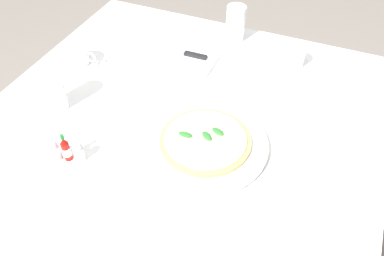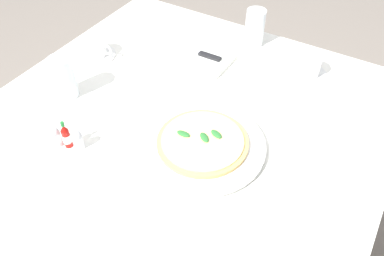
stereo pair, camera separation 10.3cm
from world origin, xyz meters
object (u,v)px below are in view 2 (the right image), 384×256
object	(u,v)px
hot_sauce_bottle	(66,136)
dinner_knife	(196,52)
napkin_folded	(197,56)
coffee_cup_left_edge	(308,66)
water_glass_far_right	(255,29)
pizza	(203,141)
pizza_plate	(202,145)
coffee_cup_right_edge	(95,49)
water_glass_near_left	(64,79)
pepper_shaker	(78,141)
salt_shaker	(56,137)

from	to	relation	value
hot_sauce_bottle	dinner_knife	bearing A→B (deg)	-99.23
napkin_folded	hot_sauce_bottle	size ratio (longest dim) A/B	2.67
coffee_cup_left_edge	water_glass_far_right	distance (m)	0.23
pizza	dinner_knife	world-z (taller)	pizza
pizza_plate	coffee_cup_right_edge	bearing A→B (deg)	-19.32
water_glass_near_left	water_glass_far_right	bearing A→B (deg)	-123.66
hot_sauce_bottle	pizza	bearing A→B (deg)	-150.49
pizza_plate	pepper_shaker	xyz separation A→B (m)	(0.27, 0.16, 0.01)
coffee_cup_right_edge	hot_sauce_bottle	size ratio (longest dim) A/B	1.59
dinner_knife	pizza_plate	bearing A→B (deg)	121.82
dinner_knife	hot_sauce_bottle	distance (m)	0.51
pizza	pepper_shaker	distance (m)	0.31
hot_sauce_bottle	pepper_shaker	bearing A→B (deg)	-160.35
water_glass_near_left	salt_shaker	distance (m)	0.20
dinner_knife	hot_sauce_bottle	world-z (taller)	hot_sauce_bottle
pizza_plate	dinner_knife	distance (m)	0.40
pizza	coffee_cup_right_edge	world-z (taller)	coffee_cup_right_edge
napkin_folded	hot_sauce_bottle	distance (m)	0.51
coffee_cup_left_edge	water_glass_near_left	xyz separation A→B (m)	(0.56, 0.45, 0.02)
coffee_cup_right_edge	water_glass_near_left	xyz separation A→B (m)	(-0.06, 0.19, 0.03)
coffee_cup_left_edge	napkin_folded	bearing A→B (deg)	16.08
dinner_knife	pepper_shaker	world-z (taller)	pepper_shaker
water_glass_far_right	napkin_folded	distance (m)	0.22
pizza	coffee_cup_left_edge	xyz separation A→B (m)	(-0.12, -0.43, 0.01)
dinner_knife	pepper_shaker	distance (m)	0.49
coffee_cup_left_edge	pizza	bearing A→B (deg)	74.17
pizza	water_glass_far_right	xyz separation A→B (m)	(0.09, -0.51, 0.03)
pizza_plate	pepper_shaker	bearing A→B (deg)	30.41
pizza	coffee_cup_left_edge	world-z (taller)	coffee_cup_left_edge
coffee_cup_left_edge	water_glass_near_left	distance (m)	0.72
water_glass_near_left	pizza	bearing A→B (deg)	-177.77
water_glass_near_left	hot_sauce_bottle	distance (m)	0.21
water_glass_near_left	dinner_knife	bearing A→B (deg)	-122.89
water_glass_far_right	dinner_knife	world-z (taller)	water_glass_far_right
pizza_plate	salt_shaker	size ratio (longest dim) A/B	5.67
pizza	napkin_folded	bearing A→B (deg)	-57.49
pizza	water_glass_far_right	world-z (taller)	water_glass_far_right
pizza	hot_sauce_bottle	xyz separation A→B (m)	(0.30, 0.17, 0.01)
pizza	water_glass_near_left	size ratio (longest dim) A/B	1.84
pizza_plate	pepper_shaker	world-z (taller)	pepper_shaker
pizza	water_glass_far_right	distance (m)	0.52
pizza_plate	hot_sauce_bottle	xyz separation A→B (m)	(0.30, 0.17, 0.02)
salt_shaker	napkin_folded	bearing A→B (deg)	-102.38
pizza_plate	water_glass_near_left	xyz separation A→B (m)	(0.44, 0.02, 0.05)
dinner_knife	salt_shaker	size ratio (longest dim) A/B	3.47
coffee_cup_right_edge	dinner_knife	distance (m)	0.33
napkin_folded	hot_sauce_bottle	xyz separation A→B (m)	(0.08, 0.50, 0.02)
coffee_cup_left_edge	dinner_knife	size ratio (longest dim) A/B	0.67
pizza_plate	pizza	bearing A→B (deg)	-44.91
napkin_folded	pizza	bearing A→B (deg)	123.07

